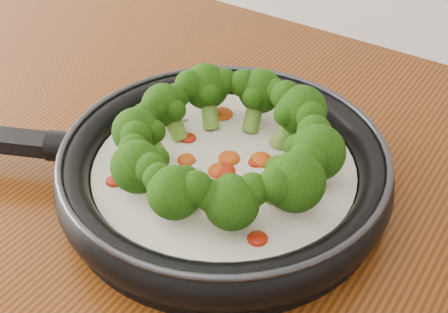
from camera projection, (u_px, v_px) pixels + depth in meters
The scene contains 1 object.
skillet at pixel (223, 164), 0.63m from camera, with size 0.59×0.48×0.11m.
Camera 1 is at (0.20, 0.66, 1.34)m, focal length 47.11 mm.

